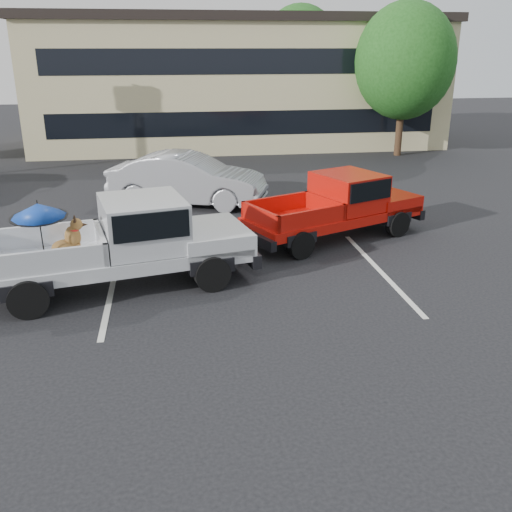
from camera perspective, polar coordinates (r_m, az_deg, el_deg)
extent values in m
plane|color=black|center=(10.86, 0.95, -6.23)|extent=(90.00, 90.00, 0.00)
cube|color=silver|center=(12.63, -14.18, -2.94)|extent=(0.12, 5.00, 0.01)
cube|color=silver|center=(13.38, 12.27, -1.43)|extent=(0.12, 5.00, 0.01)
cube|color=#C7BA85|center=(30.85, -1.95, 16.82)|extent=(20.00, 8.00, 6.00)
cube|color=black|center=(30.82, -2.02, 22.58)|extent=(20.40, 8.40, 0.40)
cube|color=black|center=(27.06, -0.88, 13.16)|extent=(18.00, 0.08, 1.10)
cube|color=black|center=(26.86, -0.91, 18.88)|extent=(18.00, 0.08, 1.10)
cylinder|color=#332114|center=(27.93, 14.16, 12.51)|extent=(0.32, 0.32, 2.73)
ellipsoid|color=#1A4A15|center=(27.71, 14.68, 18.34)|extent=(4.46, 4.46, 5.13)
cylinder|color=#332114|center=(34.61, 4.28, 14.54)|extent=(0.32, 0.32, 2.86)
ellipsoid|color=#1A4A15|center=(34.44, 4.41, 19.50)|extent=(4.68, 4.68, 5.38)
cylinder|color=black|center=(11.56, -21.83, -4.00)|extent=(0.80, 0.43, 0.76)
cylinder|color=black|center=(13.27, -21.85, -0.91)|extent=(0.80, 0.43, 0.76)
cylinder|color=black|center=(11.94, -4.42, -1.76)|extent=(0.80, 0.43, 0.76)
cylinder|color=black|center=(13.61, -6.64, 0.97)|extent=(0.80, 0.43, 0.76)
cube|color=silver|center=(12.37, -13.48, -0.05)|extent=(5.67, 3.01, 0.28)
cube|color=silver|center=(12.66, -4.59, 1.95)|extent=(1.87, 2.19, 0.46)
cube|color=black|center=(13.00, -1.37, 0.74)|extent=(0.61, 1.96, 0.30)
cube|color=silver|center=(12.22, -11.19, 3.26)|extent=(2.00, 2.14, 1.05)
cube|color=black|center=(12.17, -11.25, 4.16)|extent=(1.87, 2.21, 0.55)
cube|color=black|center=(12.28, -20.20, -0.62)|extent=(2.63, 2.28, 0.10)
cube|color=silver|center=(13.01, -20.47, 1.90)|extent=(2.27, 0.58, 0.50)
cube|color=silver|center=(11.36, -20.25, -0.67)|extent=(2.27, 0.58, 0.50)
cube|color=silver|center=(12.22, -15.24, 1.33)|extent=(0.48, 1.82, 0.50)
ellipsoid|color=brown|center=(12.33, -18.59, 0.77)|extent=(0.60, 0.53, 0.35)
cylinder|color=brown|center=(12.27, -17.25, 0.62)|extent=(0.08, 0.08, 0.26)
cylinder|color=brown|center=(12.43, -17.31, 0.87)|extent=(0.08, 0.08, 0.26)
ellipsoid|color=brown|center=(12.27, -17.85, 1.83)|extent=(0.38, 0.36, 0.47)
cylinder|color=red|center=(12.23, -17.83, 2.51)|extent=(0.23, 0.23, 0.04)
sphere|color=brown|center=(12.20, -17.53, 3.04)|extent=(0.25, 0.25, 0.25)
cone|color=black|center=(12.21, -16.86, 3.02)|extent=(0.19, 0.15, 0.12)
cone|color=black|center=(12.10, -17.67, 3.53)|extent=(0.09, 0.09, 0.13)
cone|color=black|center=(12.22, -17.71, 3.69)|extent=(0.09, 0.09, 0.13)
cylinder|color=brown|center=(12.36, -19.43, 0.19)|extent=(0.31, 0.05, 0.11)
cylinder|color=black|center=(12.01, -20.64, 1.78)|extent=(0.02, 0.10, 1.05)
cone|color=#123AA3|center=(11.86, -20.96, 4.28)|extent=(1.10, 1.12, 0.36)
cylinder|color=black|center=(11.82, -21.06, 5.02)|extent=(0.02, 0.02, 0.10)
cylinder|color=black|center=(11.89, -20.88, 3.68)|extent=(1.10, 1.10, 0.09)
cylinder|color=black|center=(13.77, 4.48, 1.11)|extent=(0.73, 0.50, 0.68)
cylinder|color=black|center=(15.06, 0.74, 2.86)|extent=(0.73, 0.50, 0.68)
cylinder|color=black|center=(15.84, 13.97, 3.13)|extent=(0.73, 0.50, 0.68)
cylinder|color=black|center=(16.97, 9.99, 4.56)|extent=(0.73, 0.50, 0.68)
cube|color=#BC120A|center=(15.30, 7.70, 3.98)|extent=(5.14, 3.52, 0.25)
cube|color=#BC120A|center=(16.43, 12.60, 5.49)|extent=(1.93, 2.12, 0.41)
cube|color=black|center=(16.98, 14.15, 4.64)|extent=(0.87, 1.69, 0.27)
cube|color=black|center=(13.95, -0.21, 1.90)|extent=(0.85, 1.68, 0.25)
cube|color=#BC120A|center=(15.46, 9.23, 6.42)|extent=(2.02, 2.11, 0.95)
cube|color=black|center=(15.41, 9.26, 7.07)|extent=(1.94, 2.14, 0.50)
cube|color=black|center=(14.51, 3.72, 3.44)|extent=(2.56, 2.35, 0.09)
cube|color=#BC120A|center=(15.05, 2.00, 5.16)|extent=(1.93, 0.91, 0.45)
cube|color=#BC120A|center=(13.83, 5.64, 3.71)|extent=(1.93, 0.91, 0.45)
cube|color=#BC120A|center=(13.90, 0.42, 3.89)|extent=(0.74, 1.55, 0.45)
cube|color=#BC120A|center=(15.02, 6.82, 5.00)|extent=(0.74, 1.55, 0.45)
imported|color=#9E9FA5|center=(18.59, -6.87, 7.62)|extent=(5.28, 3.32, 1.64)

